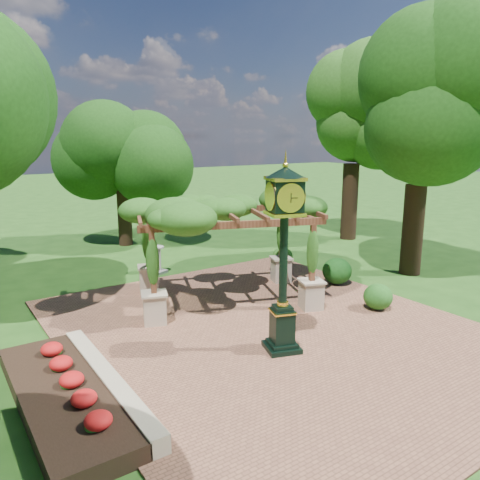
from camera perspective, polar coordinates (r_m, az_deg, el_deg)
ground at (r=11.98m, az=6.94°, el=-12.51°), size 120.00×120.00×0.00m
brick_plaza at (r=12.67m, az=3.91°, el=-10.90°), size 10.00×12.00×0.04m
border_wall at (r=10.22m, az=-15.77°, el=-16.35°), size 0.35×5.00×0.40m
flower_bed at (r=10.03m, az=-20.85°, el=-17.44°), size 1.50×5.00×0.36m
pedestal_clock at (r=10.72m, az=5.38°, el=-0.38°), size 1.11×1.11×4.46m
pergola at (r=14.14m, az=-1.81°, el=3.15°), size 6.13×4.95×3.35m
sundial at (r=17.87m, az=-10.06°, el=-2.59°), size 0.74×0.74×1.03m
shrub_front at (r=14.49m, az=16.47°, el=-6.64°), size 1.06×1.06×0.76m
shrub_mid at (r=16.56m, az=11.74°, el=-3.72°), size 1.21×1.21×0.91m
shrub_back at (r=18.70m, az=5.22°, el=-1.92°), size 0.99×0.99×0.72m
tree_north at (r=22.36m, az=-14.34°, el=11.38°), size 4.52×4.52×6.90m
tree_east_far at (r=23.77m, az=13.81°, el=15.97°), size 4.66×4.66×9.66m
tree_east_near at (r=18.14m, az=21.36°, el=14.48°), size 5.03×5.03×8.63m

